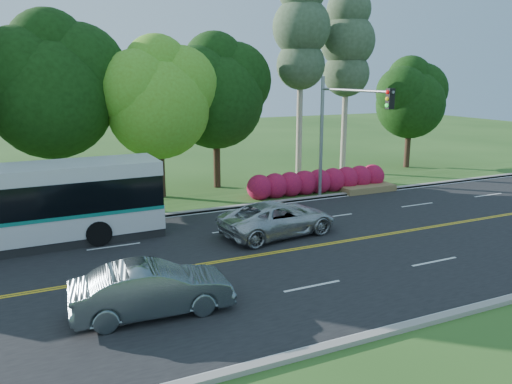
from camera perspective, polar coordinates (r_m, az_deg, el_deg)
name	(u,v)px	position (r m, az deg, el deg)	size (l,w,h in m)	color
ground	(278,252)	(20.54, 2.58, -6.90)	(120.00, 120.00, 0.00)	#28501A
road	(278,252)	(20.54, 2.58, -6.88)	(60.00, 14.00, 0.02)	black
curb_north	(217,209)	(26.77, -4.46, -1.94)	(60.00, 0.30, 0.15)	gray
curb_south	(395,330)	(15.08, 15.57, -14.93)	(60.00, 0.30, 0.15)	gray
grass_verge	(206,202)	(28.46, -5.76, -1.10)	(60.00, 4.00, 0.10)	#28501A
lane_markings	(276,252)	(20.49, 2.34, -6.89)	(57.60, 13.82, 0.00)	gold
tree_row	(96,81)	(29.48, -17.86, 11.96)	(44.70, 9.10, 13.84)	black
bougainvillea_hedge	(322,182)	(30.61, 7.55, 1.15)	(9.50, 2.25, 1.50)	maroon
traffic_signal	(341,121)	(27.38, 9.66, 8.03)	(0.42, 6.10, 7.00)	gray
sedan	(152,289)	(15.54, -11.78, -10.82)	(1.67, 4.79, 1.58)	slate
suv	(278,218)	(22.49, 2.57, -3.02)	(2.51, 5.44, 1.51)	#B9BCBE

